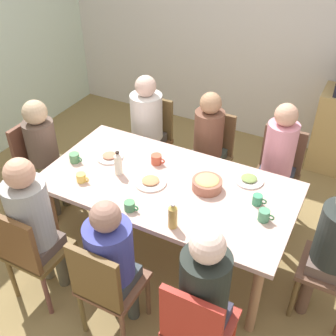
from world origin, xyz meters
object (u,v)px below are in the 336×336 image
object	(u,v)px
person_1	(43,147)
person_7	(146,122)
person_0	(208,140)
chair_4	(197,326)
person_3	(336,243)
cup_3	(75,158)
cup_5	(130,206)
person_2	(278,157)
bottle_0	(173,216)
plate_1	(249,179)
cup_2	(157,159)
person_6	(32,218)
chair_7	(151,136)
cup_4	(82,178)
dining_table	(168,191)
plate_2	(151,182)
chair_2	(277,171)
cup_0	(258,200)
plate_0	(110,157)
bottle_1	(118,164)
chair_5	(106,285)
bowl_0	(207,183)
chair_1	(39,162)
person_4	(205,292)
chair_0	(210,152)
person_5	(111,256)
cup_1	(264,215)
chair_6	(30,250)

from	to	relation	value
person_1	person_7	size ratio (longest dim) A/B	0.97
person_0	chair_4	distance (m)	1.83
person_3	person_0	bearing A→B (deg)	147.97
cup_3	cup_5	size ratio (longest dim) A/B	1.03
person_2	bottle_0	bearing A→B (deg)	-108.67
plate_1	bottle_0	size ratio (longest dim) A/B	1.12
person_0	cup_2	xyz separation A→B (m)	(-0.21, -0.60, 0.09)
person_1	person_6	xyz separation A→B (m)	(0.62, -0.80, 0.05)
chair_7	cup_4	world-z (taller)	chair_7
person_3	person_7	xyz separation A→B (m)	(-1.94, 0.80, 0.02)
dining_table	bottle_0	size ratio (longest dim) A/B	9.60
dining_table	plate_2	distance (m)	0.16
person_0	chair_2	distance (m)	0.69
chair_4	cup_0	world-z (taller)	chair_4
plate_0	person_7	bearing A→B (deg)	94.55
person_1	cup_2	world-z (taller)	person_1
chair_7	dining_table	bearing A→B (deg)	-53.50
person_2	bottle_1	distance (m)	1.39
cup_5	person_2	bearing A→B (deg)	57.64
chair_5	plate_1	size ratio (longest dim) A/B	3.88
chair_2	bowl_0	size ratio (longest dim) A/B	3.89
chair_1	bottle_1	xyz separation A→B (m)	(0.96, -0.07, 0.33)
person_4	person_6	size ratio (longest dim) A/B	0.98
chair_4	chair_1	bearing A→B (deg)	156.27
person_6	chair_5	bearing A→B (deg)	-7.72
bottle_1	cup_5	bearing A→B (deg)	-46.83
chair_2	cup_2	size ratio (longest dim) A/B	7.26
person_6	cup_4	size ratio (longest dim) A/B	11.39
plate_0	cup_2	distance (m)	0.41
plate_2	cup_4	size ratio (longest dim) A/B	2.28
cup_5	person_7	bearing A→B (deg)	114.96
chair_0	person_4	xyz separation A→B (m)	(0.66, -1.70, 0.22)
person_5	person_3	bearing A→B (deg)	32.09
person_2	cup_3	bearing A→B (deg)	-148.92
dining_table	person_2	xyz separation A→B (m)	(0.66, 0.80, 0.05)
person_3	cup_2	xyz separation A→B (m)	(-1.49, 0.20, 0.09)
person_6	chair_7	xyz separation A→B (m)	(0.00, 1.70, -0.24)
chair_1	person_7	size ratio (longest dim) A/B	0.75
plate_0	chair_0	bearing A→B (deg)	53.32
chair_0	person_7	world-z (taller)	person_7
chair_2	person_7	size ratio (longest dim) A/B	0.75
cup_1	cup_4	bearing A→B (deg)	-170.71
person_2	cup_5	xyz separation A→B (m)	(-0.76, -1.20, 0.06)
chair_0	cup_4	size ratio (longest dim) A/B	8.12
person_4	plate_0	world-z (taller)	person_4
dining_table	bottle_1	distance (m)	0.45
dining_table	chair_6	size ratio (longest dim) A/B	2.21
chair_4	cup_2	world-z (taller)	chair_4
dining_table	bottle_0	distance (m)	0.51
chair_0	cup_3	bearing A→B (deg)	-129.97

